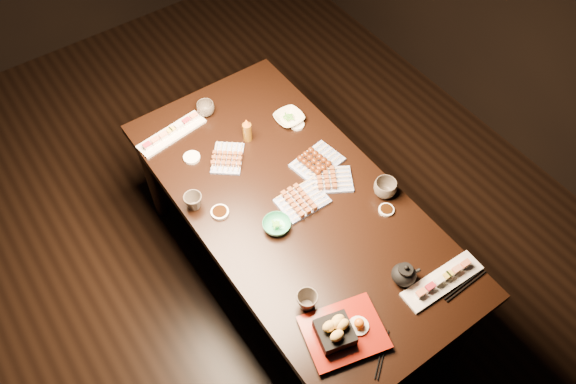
% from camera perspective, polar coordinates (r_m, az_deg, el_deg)
% --- Properties ---
extents(ground, '(5.00, 5.00, 0.00)m').
position_cam_1_polar(ground, '(3.25, -4.34, -8.29)').
color(ground, black).
rests_on(ground, ground).
extents(dining_table, '(0.95, 1.82, 0.75)m').
position_cam_1_polar(dining_table, '(2.90, 0.57, -5.28)').
color(dining_table, black).
rests_on(dining_table, ground).
extents(sushi_platter_near, '(0.38, 0.12, 0.05)m').
position_cam_1_polar(sushi_platter_near, '(2.44, 15.47, -8.53)').
color(sushi_platter_near, white).
rests_on(sushi_platter_near, dining_table).
extents(sushi_platter_far, '(0.38, 0.15, 0.04)m').
position_cam_1_polar(sushi_platter_far, '(2.89, -11.78, 6.02)').
color(sushi_platter_far, white).
rests_on(sushi_platter_far, dining_table).
extents(yakitori_plate_center, '(0.22, 0.16, 0.06)m').
position_cam_1_polar(yakitori_plate_center, '(2.56, 1.47, -0.66)').
color(yakitori_plate_center, '#828EB6').
rests_on(yakitori_plate_center, dining_table).
extents(yakitori_plate_right, '(0.26, 0.24, 0.05)m').
position_cam_1_polar(yakitori_plate_right, '(2.65, 4.30, 1.47)').
color(yakitori_plate_right, '#828EB6').
rests_on(yakitori_plate_right, dining_table).
extents(yakitori_plate_left, '(0.23, 0.24, 0.05)m').
position_cam_1_polar(yakitori_plate_left, '(2.74, -6.19, 3.67)').
color(yakitori_plate_left, '#828EB6').
rests_on(yakitori_plate_left, dining_table).
extents(tsukune_plate, '(0.25, 0.20, 0.06)m').
position_cam_1_polar(tsukune_plate, '(2.71, 3.00, 3.31)').
color(tsukune_plate, '#828EB6').
rests_on(tsukune_plate, dining_table).
extents(edamame_bowl_green, '(0.14, 0.14, 0.04)m').
position_cam_1_polar(edamame_bowl_green, '(2.49, -1.16, -3.39)').
color(edamame_bowl_green, '#309366').
rests_on(edamame_bowl_green, dining_table).
extents(edamame_bowl_cream, '(0.15, 0.15, 0.04)m').
position_cam_1_polar(edamame_bowl_cream, '(2.90, 0.11, 7.51)').
color(edamame_bowl_cream, beige).
rests_on(edamame_bowl_cream, dining_table).
extents(tempura_tray, '(0.36, 0.32, 0.11)m').
position_cam_1_polar(tempura_tray, '(2.24, 5.78, -13.62)').
color(tempura_tray, black).
rests_on(tempura_tray, dining_table).
extents(teacup_near_left, '(0.12, 0.12, 0.08)m').
position_cam_1_polar(teacup_near_left, '(2.29, 1.95, -11.01)').
color(teacup_near_left, '#4B433A').
rests_on(teacup_near_left, dining_table).
extents(teacup_mid_right, '(0.12, 0.12, 0.08)m').
position_cam_1_polar(teacup_mid_right, '(2.62, 9.83, 0.38)').
color(teacup_mid_right, '#4B433A').
rests_on(teacup_mid_right, dining_table).
extents(teacup_far_left, '(0.09, 0.09, 0.08)m').
position_cam_1_polar(teacup_far_left, '(2.58, -9.58, -0.97)').
color(teacup_far_left, '#4B433A').
rests_on(teacup_far_left, dining_table).
extents(teacup_far_right, '(0.11, 0.11, 0.07)m').
position_cam_1_polar(teacup_far_right, '(2.95, -8.36, 8.38)').
color(teacup_far_right, '#4B433A').
rests_on(teacup_far_right, dining_table).
extents(teapot, '(0.16, 0.16, 0.11)m').
position_cam_1_polar(teapot, '(2.38, 11.74, -8.08)').
color(teapot, black).
rests_on(teapot, dining_table).
extents(condiment_bottle, '(0.06, 0.06, 0.14)m').
position_cam_1_polar(condiment_bottle, '(2.79, -4.18, 6.35)').
color(condiment_bottle, brown).
rests_on(condiment_bottle, dining_table).
extents(sauce_dish_west, '(0.11, 0.11, 0.01)m').
position_cam_1_polar(sauce_dish_west, '(2.56, -6.94, -2.05)').
color(sauce_dish_west, white).
rests_on(sauce_dish_west, dining_table).
extents(sauce_dish_east, '(0.08, 0.08, 0.01)m').
position_cam_1_polar(sauce_dish_east, '(2.89, 0.94, 6.84)').
color(sauce_dish_east, white).
rests_on(sauce_dish_east, dining_table).
extents(sauce_dish_se, '(0.08, 0.08, 0.01)m').
position_cam_1_polar(sauce_dish_se, '(2.59, 9.95, -1.80)').
color(sauce_dish_se, white).
rests_on(sauce_dish_se, dining_table).
extents(sauce_dish_nw, '(0.10, 0.10, 0.01)m').
position_cam_1_polar(sauce_dish_nw, '(2.78, -9.75, 3.47)').
color(sauce_dish_nw, white).
rests_on(sauce_dish_nw, dining_table).
extents(chopsticks_near, '(0.17, 0.14, 0.01)m').
position_cam_1_polar(chopsticks_near, '(2.27, 9.52, -15.94)').
color(chopsticks_near, black).
rests_on(chopsticks_near, dining_table).
extents(chopsticks_se, '(0.24, 0.03, 0.01)m').
position_cam_1_polar(chopsticks_se, '(2.47, 17.56, -9.02)').
color(chopsticks_se, black).
rests_on(chopsticks_se, dining_table).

